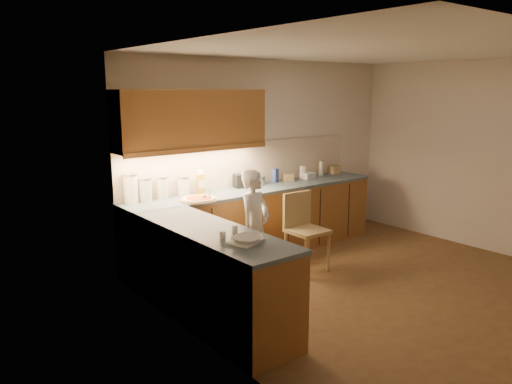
% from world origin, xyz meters
% --- Properties ---
extents(room, '(4.54, 4.50, 2.62)m').
position_xyz_m(room, '(0.00, 0.00, 1.68)').
color(room, brown).
rests_on(room, ground).
extents(l_counter, '(3.77, 2.62, 0.92)m').
position_xyz_m(l_counter, '(-0.92, 1.25, 0.46)').
color(l_counter, brown).
rests_on(l_counter, ground).
extents(backsplash, '(3.75, 0.02, 0.58)m').
position_xyz_m(backsplash, '(-0.38, 1.99, 1.21)').
color(backsplash, beige).
rests_on(backsplash, l_counter).
extents(upper_cabinets, '(1.95, 0.36, 0.73)m').
position_xyz_m(upper_cabinets, '(-1.27, 1.82, 1.85)').
color(upper_cabinets, brown).
rests_on(upper_cabinets, ground).
extents(pizza_on_board, '(0.44, 0.44, 0.18)m').
position_xyz_m(pizza_on_board, '(-1.40, 1.52, 0.94)').
color(pizza_on_board, '#A77E53').
rests_on(pizza_on_board, l_counter).
extents(child, '(0.56, 0.46, 1.32)m').
position_xyz_m(child, '(-0.99, 0.99, 0.66)').
color(child, white).
rests_on(child, ground).
extents(wooden_chair, '(0.44, 0.44, 0.96)m').
position_xyz_m(wooden_chair, '(-0.28, 0.91, 0.56)').
color(wooden_chair, tan).
rests_on(wooden_chair, ground).
extents(mixing_bowl, '(0.31, 0.31, 0.06)m').
position_xyz_m(mixing_bowl, '(-1.95, -0.13, 0.95)').
color(mixing_bowl, white).
rests_on(mixing_bowl, l_counter).
extents(canister_a, '(0.17, 0.17, 0.35)m').
position_xyz_m(canister_a, '(-2.08, 1.89, 1.09)').
color(canister_a, white).
rests_on(canister_a, l_counter).
extents(canister_b, '(0.16, 0.16, 0.28)m').
position_xyz_m(canister_b, '(-1.91, 1.87, 1.06)').
color(canister_b, silver).
rests_on(canister_b, l_counter).
extents(canister_c, '(0.14, 0.14, 0.27)m').
position_xyz_m(canister_c, '(-1.68, 1.87, 1.06)').
color(canister_c, silver).
rests_on(canister_c, l_counter).
extents(canister_d, '(0.15, 0.15, 0.24)m').
position_xyz_m(canister_d, '(-1.40, 1.88, 1.04)').
color(canister_d, white).
rests_on(canister_d, l_counter).
extents(oil_jug, '(0.11, 0.09, 0.29)m').
position_xyz_m(oil_jug, '(-1.17, 1.85, 1.05)').
color(oil_jug, '#AE8F22').
rests_on(oil_jug, l_counter).
extents(toaster, '(0.31, 0.23, 0.18)m').
position_xyz_m(toaster, '(-0.48, 1.85, 1.01)').
color(toaster, black).
rests_on(toaster, l_counter).
extents(steel_pot, '(0.16, 0.16, 0.12)m').
position_xyz_m(steel_pot, '(-0.20, 1.87, 0.98)').
color(steel_pot, '#ADADB2').
rests_on(steel_pot, l_counter).
extents(blue_box, '(0.11, 0.09, 0.19)m').
position_xyz_m(blue_box, '(0.07, 1.87, 1.01)').
color(blue_box, '#314595').
rests_on(blue_box, l_counter).
extents(card_box_a, '(0.17, 0.15, 0.10)m').
position_xyz_m(card_box_a, '(0.28, 1.83, 0.97)').
color(card_box_a, tan).
rests_on(card_box_a, l_counter).
extents(white_bottle, '(0.07, 0.07, 0.18)m').
position_xyz_m(white_bottle, '(0.58, 1.86, 1.01)').
color(white_bottle, white).
rests_on(white_bottle, l_counter).
extents(flat_pack, '(0.23, 0.17, 0.08)m').
position_xyz_m(flat_pack, '(0.65, 1.81, 0.96)').
color(flat_pack, silver).
rests_on(flat_pack, l_counter).
extents(tall_jar, '(0.07, 0.07, 0.22)m').
position_xyz_m(tall_jar, '(0.98, 1.88, 1.03)').
color(tall_jar, silver).
rests_on(tall_jar, l_counter).
extents(card_box_b, '(0.18, 0.15, 0.13)m').
position_xyz_m(card_box_b, '(1.26, 1.85, 0.98)').
color(card_box_b, '#A58558').
rests_on(card_box_b, l_counter).
extents(dough_cloth, '(0.36, 0.32, 0.02)m').
position_xyz_m(dough_cloth, '(-1.94, -0.11, 0.93)').
color(dough_cloth, silver).
rests_on(dough_cloth, l_counter).
extents(spice_jar_a, '(0.07, 0.07, 0.07)m').
position_xyz_m(spice_jar_a, '(-2.05, 0.08, 0.96)').
color(spice_jar_a, silver).
rests_on(spice_jar_a, l_counter).
extents(spice_jar_b, '(0.07, 0.07, 0.07)m').
position_xyz_m(spice_jar_b, '(-1.85, 0.18, 0.96)').
color(spice_jar_b, white).
rests_on(spice_jar_b, l_counter).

